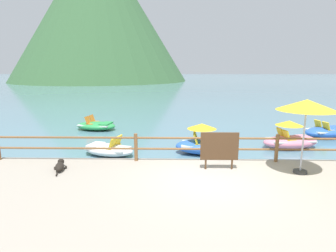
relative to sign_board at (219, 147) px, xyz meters
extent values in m
plane|color=slate|center=(-0.33, 39.22, -1.13)|extent=(200.00, 200.00, 0.00)
cube|color=#A39989|center=(-0.33, -2.98, -0.93)|extent=(28.00, 8.00, 0.40)
cylinder|color=brown|center=(-2.71, 0.77, -0.25)|extent=(0.12, 0.12, 0.95)
cylinder|color=brown|center=(2.05, 0.77, -0.25)|extent=(0.12, 0.12, 0.95)
cylinder|color=brown|center=(-0.33, 0.77, 0.08)|extent=(23.80, 0.07, 0.07)
cylinder|color=brown|center=(-0.33, 0.77, -0.30)|extent=(23.80, 0.07, 0.07)
cube|color=silver|center=(0.00, 0.01, 0.02)|extent=(1.10, 0.05, 0.80)
cube|color=#4C331E|center=(0.00, -0.01, 0.02)|extent=(1.18, 0.04, 0.88)
cylinder|color=#4C331E|center=(-0.41, 0.00, -0.55)|extent=(0.06, 0.06, 0.35)
cylinder|color=#4C331E|center=(0.41, 0.01, -0.55)|extent=(0.06, 0.06, 0.35)
cylinder|color=#B2B2B7|center=(2.42, -0.27, 0.27)|extent=(0.05, 0.05, 2.00)
cone|color=yellow|center=(2.42, -0.27, 1.35)|extent=(1.70, 1.70, 0.32)
cylinder|color=#333333|center=(2.42, -0.27, -0.69)|extent=(0.40, 0.40, 0.08)
ellipsoid|color=black|center=(-4.96, -0.22, -0.61)|extent=(0.42, 0.69, 0.24)
sphere|color=black|center=(-5.06, 0.14, -0.57)|extent=(0.20, 0.20, 0.20)
ellipsoid|color=black|center=(-5.09, 0.25, -0.59)|extent=(0.11, 0.14, 0.08)
cylinder|color=black|center=(-4.88, -0.64, -0.69)|extent=(0.10, 0.22, 0.04)
ellipsoid|color=black|center=(-4.84, -0.03, -0.69)|extent=(0.12, 0.21, 0.07)
ellipsoid|color=black|center=(-5.15, -0.11, -0.69)|extent=(0.12, 0.21, 0.07)
ellipsoid|color=green|center=(-5.92, 7.40, -0.90)|extent=(2.53, 1.74, 0.46)
cube|color=silver|center=(-5.92, 7.40, -0.82)|extent=(1.98, 1.41, 0.06)
cube|color=orange|center=(-6.14, 7.18, -0.75)|extent=(0.47, 0.47, 0.08)
cube|color=orange|center=(-6.32, 7.21, -0.53)|extent=(0.28, 0.43, 0.43)
cube|color=orange|center=(-6.04, 7.70, -0.75)|extent=(0.47, 0.47, 0.08)
cube|color=orange|center=(-6.21, 7.73, -0.53)|extent=(0.28, 0.43, 0.43)
cube|color=green|center=(-5.29, 7.28, -0.76)|extent=(0.68, 1.00, 0.12)
ellipsoid|color=blue|center=(-0.14, 2.93, -0.83)|extent=(2.50, 1.47, 0.59)
cube|color=silver|center=(-0.14, 2.93, -0.73)|extent=(1.96, 1.20, 0.06)
cube|color=yellow|center=(-0.35, 2.70, -0.66)|extent=(0.43, 0.43, 0.08)
cube|color=yellow|center=(-0.53, 2.71, -0.44)|extent=(0.24, 0.42, 0.43)
cube|color=yellow|center=(-0.30, 3.20, -0.66)|extent=(0.43, 0.43, 0.08)
cube|color=yellow|center=(-0.48, 3.22, -0.44)|extent=(0.24, 0.42, 0.43)
cube|color=blue|center=(0.51, 2.88, -0.67)|extent=(0.60, 0.93, 0.12)
cone|color=yellow|center=(-0.26, 2.94, 0.04)|extent=(1.30, 1.30, 0.22)
ellipsoid|color=pink|center=(3.78, 3.86, -0.86)|extent=(2.67, 1.64, 0.54)
cube|color=silver|center=(3.78, 3.86, -0.76)|extent=(2.09, 1.33, 0.06)
cube|color=yellow|center=(3.64, 3.59, -0.69)|extent=(0.46, 0.46, 0.08)
cube|color=yellow|center=(3.47, 3.56, -0.47)|extent=(0.27, 0.43, 0.43)
cube|color=yellow|center=(3.56, 4.07, -0.69)|extent=(0.46, 0.46, 0.08)
cube|color=yellow|center=(3.38, 4.04, -0.47)|extent=(0.27, 0.43, 0.43)
cube|color=pink|center=(4.46, 3.98, -0.70)|extent=(0.69, 0.94, 0.12)
cone|color=yellow|center=(3.66, 3.84, 0.01)|extent=(1.35, 1.35, 0.22)
ellipsoid|color=blue|center=(6.51, 5.94, -0.86)|extent=(2.73, 1.96, 0.53)
cube|color=silver|center=(6.51, 5.94, -0.77)|extent=(2.14, 1.58, 0.06)
cube|color=yellow|center=(6.40, 5.63, -0.70)|extent=(0.49, 0.49, 0.08)
cube|color=yellow|center=(6.23, 5.58, -0.48)|extent=(0.31, 0.44, 0.43)
cube|color=yellow|center=(6.26, 6.15, -0.70)|extent=(0.49, 0.49, 0.08)
cube|color=yellow|center=(6.08, 6.11, -0.48)|extent=(0.31, 0.44, 0.43)
ellipsoid|color=white|center=(-4.09, 2.61, -0.90)|extent=(2.40, 1.72, 0.46)
cube|color=silver|center=(-4.09, 2.61, -0.82)|extent=(1.88, 1.39, 0.06)
cube|color=yellow|center=(-3.87, 2.78, -0.75)|extent=(0.50, 0.50, 0.08)
cube|color=yellow|center=(-3.70, 2.72, -0.53)|extent=(0.32, 0.44, 0.43)
cube|color=yellow|center=(-4.01, 2.35, -0.75)|extent=(0.50, 0.50, 0.08)
cube|color=yellow|center=(-3.84, 2.30, -0.53)|extent=(0.32, 0.44, 0.43)
cube|color=white|center=(-4.66, 2.80, -0.76)|extent=(0.69, 0.89, 0.12)
cone|color=#386038|center=(-20.59, 66.67, 16.83)|extent=(44.28, 44.28, 35.91)
cone|color=#386038|center=(-11.73, 72.67, 9.64)|extent=(24.35, 24.35, 21.55)
camera|label=1|loc=(-1.41, -8.48, 2.42)|focal=30.27mm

